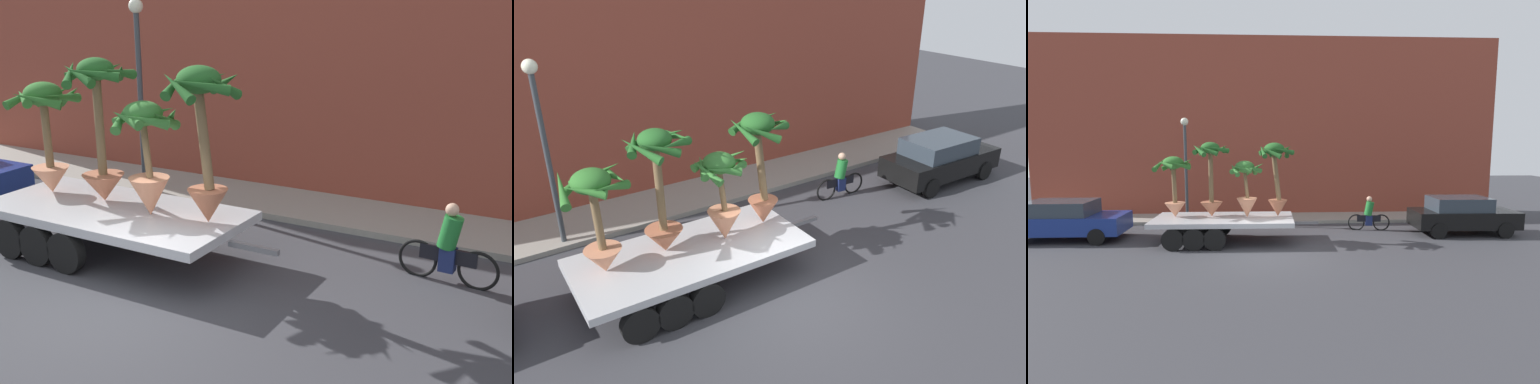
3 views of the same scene
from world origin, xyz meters
The scene contains 10 objects.
ground_plane centered at (0.00, 0.00, 0.00)m, with size 60.00×60.00×0.00m, color #38383D.
sidewalk centered at (0.00, 6.10, 0.07)m, with size 24.00×2.20×0.15m, color gray.
building_facade centered at (0.00, 7.80, 4.58)m, with size 24.00×1.20×9.16m, color brown.
flatbed_trailer centered at (-1.92, 1.71, 0.76)m, with size 6.36×2.56×0.98m.
potted_palm_rear centered at (-0.81, 1.72, 2.17)m, with size 1.46×1.51×2.19m.
potted_palm_middle centered at (-2.17, 1.98, 2.55)m, with size 1.53×1.53×2.90m.
potted_palm_front centered at (-3.59, 1.93, 2.35)m, with size 1.49×1.59×2.36m.
potted_palm_extra centered at (0.36, 1.88, 2.67)m, with size 1.42×1.60×2.88m.
cyclist centered at (4.49, 3.52, 0.67)m, with size 1.84×0.37×1.54m.
street_lamp centered at (-3.77, 5.30, 3.23)m, with size 0.36×0.36×4.83m.
Camera 1 is at (6.50, -7.47, 4.95)m, focal length 44.47 mm.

